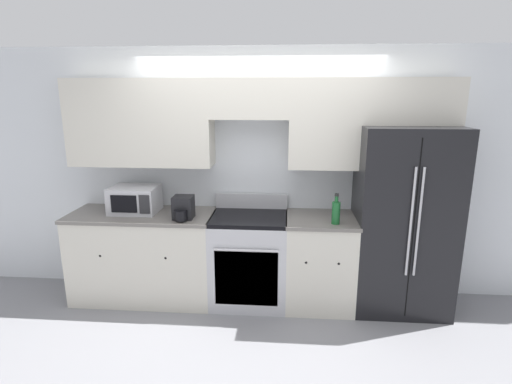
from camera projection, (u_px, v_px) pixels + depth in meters
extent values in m
plane|color=gray|center=(254.00, 316.00, 3.94)|extent=(12.00, 12.00, 0.00)
cube|color=silver|center=(259.00, 174.00, 4.26)|extent=(8.00, 0.06, 2.60)
cube|color=beige|center=(141.00, 123.00, 4.03)|extent=(1.46, 0.33, 0.87)
cube|color=beige|center=(250.00, 99.00, 3.89)|extent=(0.77, 0.33, 0.39)
cube|color=beige|center=(372.00, 124.00, 3.86)|extent=(1.60, 0.33, 0.87)
cube|color=beige|center=(145.00, 257.00, 4.22)|extent=(1.46, 0.62, 0.90)
cube|color=slate|center=(141.00, 215.00, 4.11)|extent=(1.48, 0.64, 0.03)
sphere|color=black|center=(100.00, 256.00, 3.92)|extent=(0.03, 0.03, 0.03)
sphere|color=black|center=(166.00, 258.00, 3.87)|extent=(0.03, 0.03, 0.03)
cube|color=beige|center=(319.00, 263.00, 4.08)|extent=(0.68, 0.62, 0.90)
cube|color=slate|center=(321.00, 219.00, 3.97)|extent=(0.70, 0.64, 0.03)
sphere|color=black|center=(306.00, 262.00, 3.76)|extent=(0.03, 0.03, 0.03)
sphere|color=black|center=(339.00, 264.00, 3.74)|extent=(0.03, 0.03, 0.03)
cube|color=#B7B7BC|center=(249.00, 261.00, 4.14)|extent=(0.77, 0.62, 0.90)
cube|color=black|center=(246.00, 278.00, 3.85)|extent=(0.61, 0.01, 0.57)
cube|color=black|center=(249.00, 218.00, 4.02)|extent=(0.77, 0.62, 0.04)
cube|color=#B7B7BC|center=(251.00, 201.00, 4.27)|extent=(0.77, 0.04, 0.16)
cylinder|color=silver|center=(246.00, 250.00, 3.76)|extent=(0.61, 0.02, 0.02)
cube|color=black|center=(402.00, 219.00, 3.96)|extent=(0.92, 0.74, 1.84)
cube|color=black|center=(413.00, 232.00, 3.61)|extent=(0.01, 0.01, 1.70)
cylinder|color=#B7B7BC|center=(411.00, 223.00, 3.56)|extent=(0.02, 0.02, 1.01)
cylinder|color=#B7B7BC|center=(419.00, 223.00, 3.56)|extent=(0.02, 0.02, 1.01)
cube|color=#B7B7BC|center=(135.00, 199.00, 4.12)|extent=(0.48, 0.36, 0.27)
cube|color=black|center=(124.00, 204.00, 3.95)|extent=(0.26, 0.01, 0.18)
cube|color=#262628|center=(144.00, 204.00, 3.93)|extent=(0.10, 0.01, 0.19)
cylinder|color=#195928|center=(336.00, 213.00, 3.76)|extent=(0.08, 0.08, 0.21)
cylinder|color=#195928|center=(337.00, 199.00, 3.72)|extent=(0.03, 0.03, 0.06)
cylinder|color=black|center=(337.00, 195.00, 3.71)|extent=(0.04, 0.04, 0.02)
cube|color=black|center=(183.00, 207.00, 3.92)|extent=(0.19, 0.18, 0.22)
cylinder|color=black|center=(181.00, 215.00, 3.84)|extent=(0.13, 0.13, 0.10)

